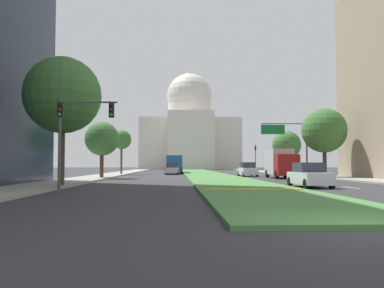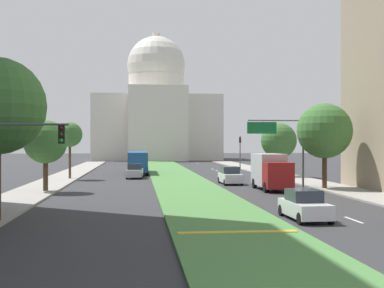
{
  "view_description": "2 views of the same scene",
  "coord_description": "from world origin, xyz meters",
  "views": [
    {
      "loc": [
        -4.3,
        -9.21,
        1.54
      ],
      "look_at": [
        -2.23,
        42.64,
        4.15
      ],
      "focal_mm": 37.61,
      "sensor_mm": 36.0,
      "label": 1
    },
    {
      "loc": [
        -4.51,
        -10.29,
        4.24
      ],
      "look_at": [
        1.7,
        49.23,
        4.04
      ],
      "focal_mm": 48.42,
      "sensor_mm": 36.0,
      "label": 2
    }
  ],
  "objects": [
    {
      "name": "sedan_distant",
      "position": [
        -4.88,
        50.84,
        0.81
      ],
      "size": [
        2.07,
        4.43,
        1.73
      ],
      "color": "#BCBCC1",
      "rests_on": "ground_plane"
    },
    {
      "name": "ground_plane",
      "position": [
        0.0,
        59.31,
        0.0
      ],
      "size": [
        260.95,
        260.95,
        0.0
      ],
      "primitive_type": "plane",
      "color": "#333335"
    },
    {
      "name": "street_tree_right_far",
      "position": [
        12.45,
        50.91,
        4.44
      ],
      "size": [
        4.32,
        4.32,
        6.61
      ],
      "color": "#4C3823",
      "rests_on": "ground_plane"
    },
    {
      "name": "street_tree_right_mid",
      "position": [
        12.07,
        34.42,
        5.25
      ],
      "size": [
        4.93,
        4.93,
        7.73
      ],
      "color": "#4C3823",
      "rests_on": "ground_plane"
    },
    {
      "name": "overhead_guide_sign",
      "position": [
        9.0,
        37.26,
        4.64
      ],
      "size": [
        5.5,
        0.2,
        6.5
      ],
      "color": "#515456",
      "rests_on": "ground_plane"
    },
    {
      "name": "box_truck_delivery",
      "position": [
        7.22,
        34.58,
        1.68
      ],
      "size": [
        2.4,
        6.4,
        3.2
      ],
      "color": "maroon",
      "rests_on": "ground_plane"
    },
    {
      "name": "street_tree_left_far",
      "position": [
        -12.24,
        49.59,
        5.09
      ],
      "size": [
        2.84,
        2.84,
        6.55
      ],
      "color": "#4C3823",
      "rests_on": "ground_plane"
    },
    {
      "name": "city_bus",
      "position": [
        -4.55,
        59.35,
        1.77
      ],
      "size": [
        2.62,
        11.0,
        2.95
      ],
      "color": "#1E4C8C",
      "rests_on": "ground_plane"
    },
    {
      "name": "sidewalk_left",
      "position": [
        -13.34,
        47.45,
        0.07
      ],
      "size": [
        4.0,
        106.75,
        0.15
      ],
      "primitive_type": "cube",
      "color": "#9E9991",
      "rests_on": "ground_plane"
    },
    {
      "name": "sidewalk_right",
      "position": [
        13.34,
        47.45,
        0.07
      ],
      "size": [
        4.0,
        106.75,
        0.15
      ],
      "primitive_type": "cube",
      "color": "#9E9991",
      "rests_on": "ground_plane"
    },
    {
      "name": "sedan_midblock",
      "position": [
        4.76,
        41.29,
        0.83
      ],
      "size": [
        1.96,
        4.21,
        1.79
      ],
      "color": "silver",
      "rests_on": "ground_plane"
    },
    {
      "name": "street_tree_left_mid",
      "position": [
        -12.3,
        34.43,
        4.26
      ],
      "size": [
        3.68,
        3.68,
        6.13
      ],
      "color": "#4C3823",
      "rests_on": "ground_plane"
    },
    {
      "name": "lane_dashes_right",
      "position": [
        7.2,
        50.38,
        0.0
      ],
      "size": [
        0.16,
        76.99,
        0.01
      ],
      "color": "silver",
      "rests_on": "ground_plane"
    },
    {
      "name": "traffic_light_near_left",
      "position": [
        -9.99,
        13.57,
        3.8
      ],
      "size": [
        3.34,
        0.35,
        5.2
      ],
      "color": "#515456",
      "rests_on": "ground_plane"
    },
    {
      "name": "capitol_building",
      "position": [
        0.0,
        117.85,
        11.78
      ],
      "size": [
        30.58,
        24.05,
        31.36
      ],
      "color": "silver",
      "rests_on": "ground_plane"
    },
    {
      "name": "sedan_lead_stopped",
      "position": [
        4.55,
        17.18,
        0.78
      ],
      "size": [
        1.92,
        4.24,
        1.65
      ],
      "color": "silver",
      "rests_on": "ground_plane"
    },
    {
      "name": "traffic_light_far_right",
      "position": [
        10.84,
        66.66,
        3.31
      ],
      "size": [
        0.28,
        0.35,
        5.2
      ],
      "color": "#515456",
      "rests_on": "ground_plane"
    },
    {
      "name": "median_curb_nose",
      "position": [
        0.0,
        12.85,
        0.16
      ],
      "size": [
        5.5,
        0.5,
        0.04
      ],
      "primitive_type": "cube",
      "color": "gold",
      "rests_on": "grass_median"
    },
    {
      "name": "grass_median",
      "position": [
        0.0,
        53.38,
        0.07
      ],
      "size": [
        6.12,
        106.75,
        0.14
      ],
      "primitive_type": "cube",
      "color": "#4C8442",
      "rests_on": "ground_plane"
    }
  ]
}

